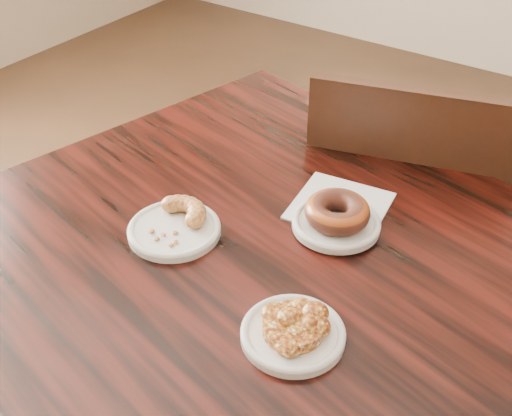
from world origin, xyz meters
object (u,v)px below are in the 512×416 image
Objects in this scene: chair_far at (402,223)px; glazed_donut at (337,212)px; apple_fritter at (293,324)px; cafe_table at (246,401)px; cruller_fragment at (173,220)px.

chair_far reaches higher than glazed_donut.
apple_fritter is at bearing 82.73° from chair_far.
glazed_donut is at bearing 78.89° from chair_far.
glazed_donut reaches higher than cafe_table.
chair_far is 8.19× the size of cruller_fragment.
glazed_donut reaches higher than apple_fritter.
apple_fritter is at bearing -74.37° from glazed_donut.
chair_far is at bearing 98.82° from apple_fritter.
cruller_fragment is (-0.29, 0.08, 0.00)m from apple_fritter.
cruller_fragment is at bearing -142.63° from glazed_donut.
cafe_table is at bearing 7.49° from cruller_fragment.
glazed_donut is (0.04, -0.46, 0.34)m from chair_far.
chair_far is 0.73m from cruller_fragment.
chair_far reaches higher than cafe_table.
cafe_table is 1.12× the size of chair_far.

